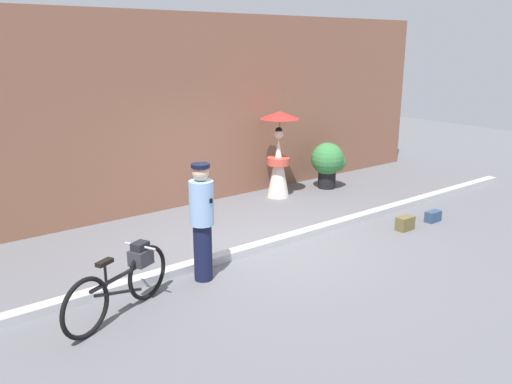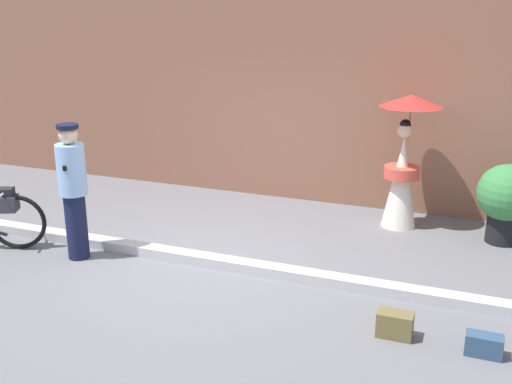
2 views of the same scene
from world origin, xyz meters
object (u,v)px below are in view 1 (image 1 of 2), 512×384
at_px(potted_plant_by_door, 329,162).
at_px(backpack_spare, 405,223).
at_px(person_with_parasol, 279,154).
at_px(backpack_on_pavement, 433,216).
at_px(bicycle_near_officer, 123,281).
at_px(person_officer, 202,219).

relative_size(potted_plant_by_door, backpack_spare, 3.17).
relative_size(person_with_parasol, backpack_on_pavement, 5.71).
relative_size(bicycle_near_officer, backpack_on_pavement, 5.10).
xyz_separation_m(backpack_on_pavement, backpack_spare, (-0.80, 0.04, 0.02)).
distance_m(backpack_on_pavement, backpack_spare, 0.80).
height_order(bicycle_near_officer, person_officer, person_officer).
height_order(person_officer, potted_plant_by_door, person_officer).
bearing_deg(person_with_parasol, potted_plant_by_door, -6.37).
relative_size(person_with_parasol, backpack_spare, 5.57).
bearing_deg(bicycle_near_officer, person_with_parasol, 30.13).
height_order(person_with_parasol, potted_plant_by_door, person_with_parasol).
bearing_deg(backpack_on_pavement, potted_plant_by_door, 86.78).
bearing_deg(potted_plant_by_door, person_officer, -153.81).
relative_size(potted_plant_by_door, backpack_on_pavement, 3.25).
relative_size(bicycle_near_officer, person_with_parasol, 0.89).
relative_size(person_officer, potted_plant_by_door, 1.59).
bearing_deg(potted_plant_by_door, backpack_spare, -108.37).
bearing_deg(bicycle_near_officer, backpack_on_pavement, -2.67).
bearing_deg(backpack_on_pavement, person_officer, 173.84).
height_order(bicycle_near_officer, backpack_spare, bicycle_near_officer).
relative_size(person_with_parasol, potted_plant_by_door, 1.76).
distance_m(person_officer, potted_plant_by_door, 5.49).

